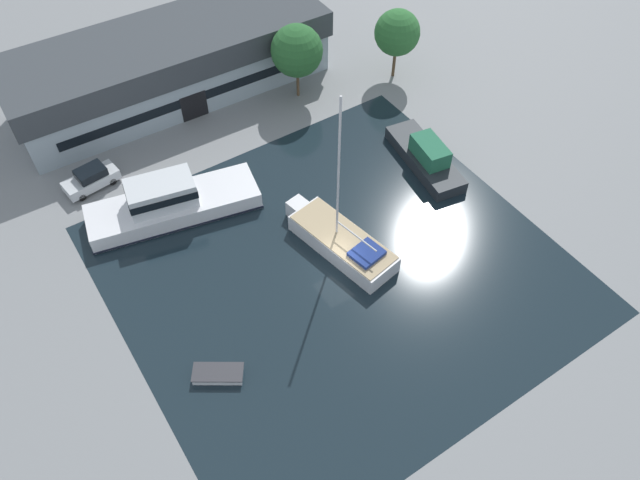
{
  "coord_description": "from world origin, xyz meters",
  "views": [
    {
      "loc": [
        -15.95,
        -21.99,
        35.03
      ],
      "look_at": [
        0.0,
        2.15,
        1.0
      ],
      "focal_mm": 35.0,
      "sensor_mm": 36.0,
      "label": 1
    }
  ],
  "objects_px": {
    "small_dinghy": "(218,374)",
    "cabin_boat": "(426,156)",
    "warehouse_building": "(170,64)",
    "quay_tree_by_water": "(397,33)",
    "parked_car": "(91,178)",
    "quay_tree_near_building": "(297,51)",
    "motor_cruiser": "(170,203)",
    "sailboat_moored": "(341,241)"
  },
  "relations": [
    {
      "from": "cabin_boat",
      "to": "warehouse_building",
      "type": "bearing_deg",
      "value": 131.59
    },
    {
      "from": "quay_tree_by_water",
      "to": "sailboat_moored",
      "type": "xyz_separation_m",
      "value": [
        -16.31,
        -14.82,
        -3.72
      ]
    },
    {
      "from": "warehouse_building",
      "to": "small_dinghy",
      "type": "relative_size",
      "value": 8.51
    },
    {
      "from": "quay_tree_near_building",
      "to": "cabin_boat",
      "type": "relative_size",
      "value": 0.77
    },
    {
      "from": "quay_tree_near_building",
      "to": "cabin_boat",
      "type": "height_order",
      "value": "quay_tree_near_building"
    },
    {
      "from": "sailboat_moored",
      "to": "cabin_boat",
      "type": "xyz_separation_m",
      "value": [
        10.87,
        3.51,
        0.08
      ]
    },
    {
      "from": "motor_cruiser",
      "to": "quay_tree_near_building",
      "type": "bearing_deg",
      "value": -53.35
    },
    {
      "from": "quay_tree_by_water",
      "to": "motor_cruiser",
      "type": "bearing_deg",
      "value": -168.82
    },
    {
      "from": "motor_cruiser",
      "to": "small_dinghy",
      "type": "bearing_deg",
      "value": 178.28
    },
    {
      "from": "warehouse_building",
      "to": "quay_tree_by_water",
      "type": "xyz_separation_m",
      "value": [
        18.34,
        -9.13,
        1.55
      ]
    },
    {
      "from": "warehouse_building",
      "to": "small_dinghy",
      "type": "bearing_deg",
      "value": -108.63
    },
    {
      "from": "parked_car",
      "to": "cabin_boat",
      "type": "height_order",
      "value": "cabin_boat"
    },
    {
      "from": "parked_car",
      "to": "warehouse_building",
      "type": "bearing_deg",
      "value": -61.5
    },
    {
      "from": "sailboat_moored",
      "to": "cabin_boat",
      "type": "bearing_deg",
      "value": 7.46
    },
    {
      "from": "small_dinghy",
      "to": "cabin_boat",
      "type": "bearing_deg",
      "value": -37.58
    },
    {
      "from": "warehouse_building",
      "to": "quay_tree_near_building",
      "type": "bearing_deg",
      "value": -35.13
    },
    {
      "from": "quay_tree_by_water",
      "to": "parked_car",
      "type": "height_order",
      "value": "quay_tree_by_water"
    },
    {
      "from": "parked_car",
      "to": "sailboat_moored",
      "type": "relative_size",
      "value": 0.34
    },
    {
      "from": "quay_tree_near_building",
      "to": "motor_cruiser",
      "type": "height_order",
      "value": "quay_tree_near_building"
    },
    {
      "from": "motor_cruiser",
      "to": "warehouse_building",
      "type": "bearing_deg",
      "value": -13.6
    },
    {
      "from": "warehouse_building",
      "to": "cabin_boat",
      "type": "relative_size",
      "value": 3.21
    },
    {
      "from": "quay_tree_by_water",
      "to": "motor_cruiser",
      "type": "distance_m",
      "value": 25.77
    },
    {
      "from": "small_dinghy",
      "to": "motor_cruiser",
      "type": "bearing_deg",
      "value": 19.96
    },
    {
      "from": "sailboat_moored",
      "to": "warehouse_building",
      "type": "bearing_deg",
      "value": 84.41
    },
    {
      "from": "cabin_boat",
      "to": "small_dinghy",
      "type": "bearing_deg",
      "value": -151.9
    },
    {
      "from": "sailboat_moored",
      "to": "small_dinghy",
      "type": "relative_size",
      "value": 3.91
    },
    {
      "from": "quay_tree_near_building",
      "to": "quay_tree_by_water",
      "type": "relative_size",
      "value": 1.05
    },
    {
      "from": "warehouse_building",
      "to": "quay_tree_by_water",
      "type": "bearing_deg",
      "value": -25.28
    },
    {
      "from": "small_dinghy",
      "to": "quay_tree_by_water",
      "type": "bearing_deg",
      "value": -22.48
    },
    {
      "from": "cabin_boat",
      "to": "parked_car",
      "type": "bearing_deg",
      "value": 161.36
    },
    {
      "from": "warehouse_building",
      "to": "quay_tree_by_water",
      "type": "relative_size",
      "value": 4.36
    },
    {
      "from": "warehouse_building",
      "to": "quay_tree_near_building",
      "type": "height_order",
      "value": "quay_tree_near_building"
    },
    {
      "from": "quay_tree_by_water",
      "to": "quay_tree_near_building",
      "type": "bearing_deg",
      "value": 165.46
    },
    {
      "from": "quay_tree_near_building",
      "to": "motor_cruiser",
      "type": "xyz_separation_m",
      "value": [
        -15.93,
        -7.33,
        -3.41
      ]
    },
    {
      "from": "warehouse_building",
      "to": "cabin_boat",
      "type": "distance_m",
      "value": 24.26
    },
    {
      "from": "parked_car",
      "to": "motor_cruiser",
      "type": "height_order",
      "value": "motor_cruiser"
    },
    {
      "from": "small_dinghy",
      "to": "cabin_boat",
      "type": "distance_m",
      "value": 24.41
    },
    {
      "from": "warehouse_building",
      "to": "quay_tree_by_water",
      "type": "height_order",
      "value": "quay_tree_by_water"
    },
    {
      "from": "motor_cruiser",
      "to": "cabin_boat",
      "type": "distance_m",
      "value": 20.65
    },
    {
      "from": "warehouse_building",
      "to": "cabin_boat",
      "type": "bearing_deg",
      "value": -56.55
    },
    {
      "from": "warehouse_building",
      "to": "quay_tree_near_building",
      "type": "distance_m",
      "value": 11.53
    },
    {
      "from": "warehouse_building",
      "to": "parked_car",
      "type": "height_order",
      "value": "warehouse_building"
    }
  ]
}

